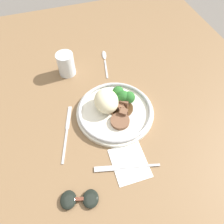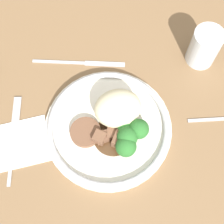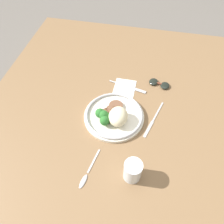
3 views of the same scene
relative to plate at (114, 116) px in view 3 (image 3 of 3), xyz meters
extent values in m
plane|color=#5B5651|center=(0.00, 0.03, -0.06)|extent=(8.00, 8.00, 0.00)
cube|color=brown|center=(0.00, 0.03, -0.04)|extent=(1.50, 1.28, 0.04)
cube|color=white|center=(-0.19, 0.02, -0.02)|extent=(0.12, 0.10, 0.00)
cylinder|color=silver|center=(-0.01, 0.00, -0.02)|extent=(0.26, 0.26, 0.01)
torus|color=#B2B2B7|center=(-0.01, 0.00, 0.00)|extent=(0.25, 0.25, 0.01)
ellipsoid|color=beige|center=(0.02, 0.02, 0.02)|extent=(0.10, 0.08, 0.07)
cylinder|color=brown|center=(-0.06, 0.00, 0.00)|extent=(0.06, 0.06, 0.01)
cylinder|color=#472D19|center=(0.00, -0.02, -0.01)|extent=(0.08, 0.08, 0.00)
cube|color=brown|center=(0.01, -0.04, 0.01)|extent=(0.04, 0.04, 0.03)
cube|color=brown|center=(-0.03, -0.02, 0.00)|extent=(0.03, 0.03, 0.02)
cube|color=brown|center=(-0.02, -0.02, 0.00)|extent=(0.02, 0.02, 0.02)
cube|color=brown|center=(0.00, -0.02, 0.00)|extent=(0.03, 0.03, 0.02)
cube|color=brown|center=(-0.03, -0.02, 0.00)|extent=(0.03, 0.03, 0.02)
cylinder|color=#568442|center=(0.02, -0.04, 0.00)|extent=(0.01, 0.01, 0.01)
sphere|color=#286628|center=(0.02, -0.04, 0.02)|extent=(0.04, 0.04, 0.04)
cylinder|color=#568442|center=(0.01, -0.06, 0.00)|extent=(0.01, 0.01, 0.01)
sphere|color=#286628|center=(0.01, -0.06, 0.02)|extent=(0.04, 0.04, 0.04)
cylinder|color=#568442|center=(0.02, -0.02, 0.00)|extent=(0.01, 0.01, 0.01)
sphere|color=#286628|center=(0.02, -0.02, 0.02)|extent=(0.03, 0.03, 0.03)
cylinder|color=#568442|center=(0.04, -0.02, 0.00)|extent=(0.01, 0.01, 0.01)
sphere|color=#286628|center=(0.04, -0.02, 0.02)|extent=(0.03, 0.03, 0.03)
cylinder|color=#568442|center=(0.05, -0.03, 0.00)|extent=(0.01, 0.01, 0.01)
sphere|color=#286628|center=(0.05, -0.03, 0.02)|extent=(0.04, 0.04, 0.04)
cylinder|color=#F4AD19|center=(0.24, 0.12, 0.02)|extent=(0.06, 0.06, 0.08)
cylinder|color=silver|center=(0.24, 0.12, 0.02)|extent=(0.07, 0.07, 0.09)
cube|color=#ADADB2|center=(-0.21, -0.01, -0.02)|extent=(0.03, 0.12, 0.00)
cube|color=#ADADB2|center=(-0.19, 0.09, -0.02)|extent=(0.03, 0.07, 0.00)
cube|color=#ADADB2|center=(-0.08, 0.19, -0.02)|extent=(0.12, 0.04, 0.00)
cube|color=#ADADB2|center=(0.02, 0.16, -0.02)|extent=(0.09, 0.04, 0.00)
cube|color=#ADADB2|center=(0.21, -0.04, -0.02)|extent=(0.10, 0.03, 0.00)
ellipsoid|color=#ADADB2|center=(0.30, -0.05, -0.02)|extent=(0.06, 0.03, 0.01)
ellipsoid|color=black|center=(-0.26, 0.15, -0.02)|extent=(0.06, 0.06, 0.02)
ellipsoid|color=black|center=(-0.24, 0.21, -0.02)|extent=(0.06, 0.06, 0.02)
cube|color=brown|center=(-0.25, 0.18, -0.01)|extent=(0.01, 0.03, 0.00)
camera|label=1|loc=(-0.42, 0.15, 0.59)|focal=35.00mm
camera|label=2|loc=(-0.06, -0.21, 0.60)|focal=50.00mm
camera|label=3|loc=(0.56, 0.11, 0.76)|focal=35.00mm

